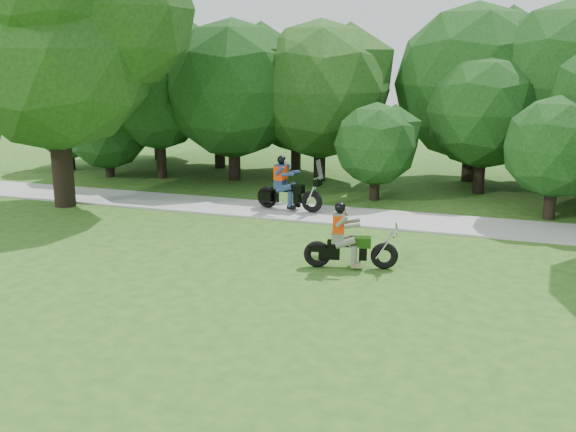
# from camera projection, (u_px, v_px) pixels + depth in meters

# --- Properties ---
(ground) EXTENTS (100.00, 100.00, 0.00)m
(ground) POSITION_uv_depth(u_px,v_px,m) (315.00, 321.00, 11.93)
(ground) COLOR #265418
(ground) RESTS_ON ground
(walkway) EXTENTS (60.00, 2.20, 0.06)m
(walkway) POSITION_uv_depth(u_px,v_px,m) (390.00, 219.00, 19.27)
(walkway) COLOR #A2A29D
(walkway) RESTS_ON ground
(tree_line) EXTENTS (38.72, 11.75, 7.06)m
(tree_line) POSITION_uv_depth(u_px,v_px,m) (476.00, 94.00, 23.50)
(tree_line) COLOR black
(tree_line) RESTS_ON ground
(big_tree_west) EXTENTS (8.64, 6.56, 9.96)m
(big_tree_west) POSITION_uv_depth(u_px,v_px,m) (57.00, 25.00, 20.12)
(big_tree_west) COLOR black
(big_tree_west) RESTS_ON ground
(chopper_motorcycle) EXTENTS (2.17, 0.87, 1.57)m
(chopper_motorcycle) POSITION_uv_depth(u_px,v_px,m) (346.00, 244.00, 14.81)
(chopper_motorcycle) COLOR black
(chopper_motorcycle) RESTS_ON ground
(touring_motorcycle) EXTENTS (2.27, 0.82, 1.73)m
(touring_motorcycle) POSITION_uv_depth(u_px,v_px,m) (285.00, 190.00, 20.24)
(touring_motorcycle) COLOR black
(touring_motorcycle) RESTS_ON walkway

